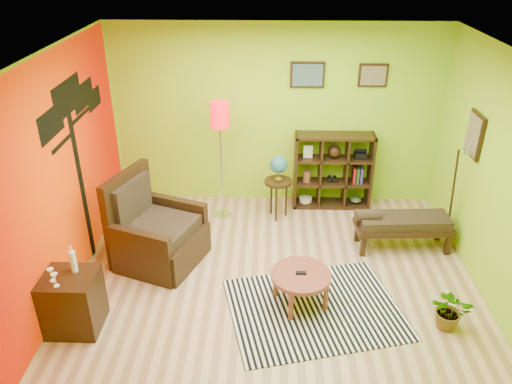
{
  "coord_description": "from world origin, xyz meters",
  "views": [
    {
      "loc": [
        -0.09,
        -5.01,
        3.9
      ],
      "look_at": [
        -0.25,
        0.43,
        1.05
      ],
      "focal_mm": 35.0,
      "sensor_mm": 36.0,
      "label": 1
    }
  ],
  "objects_px": {
    "coffee_table": "(301,278)",
    "globe_table": "(279,172)",
    "armchair": "(155,235)",
    "cube_shelf": "(334,171)",
    "side_cabinet": "(73,302)",
    "potted_plant": "(450,314)",
    "bench": "(401,223)",
    "floor_lamp": "(220,125)"
  },
  "relations": [
    {
      "from": "coffee_table",
      "to": "floor_lamp",
      "type": "distance_m",
      "value": 2.55
    },
    {
      "from": "coffee_table",
      "to": "cube_shelf",
      "type": "bearing_deg",
      "value": 75.54
    },
    {
      "from": "globe_table",
      "to": "bench",
      "type": "distance_m",
      "value": 1.88
    },
    {
      "from": "bench",
      "to": "armchair",
      "type": "bearing_deg",
      "value": -173.55
    },
    {
      "from": "armchair",
      "to": "floor_lamp",
      "type": "bearing_deg",
      "value": 56.38
    },
    {
      "from": "coffee_table",
      "to": "bench",
      "type": "height_order",
      "value": "bench"
    },
    {
      "from": "cube_shelf",
      "to": "bench",
      "type": "bearing_deg",
      "value": -56.15
    },
    {
      "from": "side_cabinet",
      "to": "cube_shelf",
      "type": "height_order",
      "value": "cube_shelf"
    },
    {
      "from": "coffee_table",
      "to": "armchair",
      "type": "xyz_separation_m",
      "value": [
        -1.87,
        0.85,
        -0.0
      ]
    },
    {
      "from": "cube_shelf",
      "to": "bench",
      "type": "distance_m",
      "value": 1.45
    },
    {
      "from": "globe_table",
      "to": "cube_shelf",
      "type": "relative_size",
      "value": 0.84
    },
    {
      "from": "armchair",
      "to": "bench",
      "type": "height_order",
      "value": "armchair"
    },
    {
      "from": "side_cabinet",
      "to": "cube_shelf",
      "type": "relative_size",
      "value": 0.83
    },
    {
      "from": "floor_lamp",
      "to": "coffee_table",
      "type": "bearing_deg",
      "value": -61.87
    },
    {
      "from": "armchair",
      "to": "cube_shelf",
      "type": "xyz_separation_m",
      "value": [
        2.49,
        1.56,
        0.23
      ]
    },
    {
      "from": "bench",
      "to": "potted_plant",
      "type": "distance_m",
      "value": 1.6
    },
    {
      "from": "side_cabinet",
      "to": "potted_plant",
      "type": "bearing_deg",
      "value": 1.48
    },
    {
      "from": "coffee_table",
      "to": "potted_plant",
      "type": "bearing_deg",
      "value": -12.18
    },
    {
      "from": "side_cabinet",
      "to": "bench",
      "type": "bearing_deg",
      "value": 23.22
    },
    {
      "from": "potted_plant",
      "to": "side_cabinet",
      "type": "bearing_deg",
      "value": -178.52
    },
    {
      "from": "side_cabinet",
      "to": "cube_shelf",
      "type": "bearing_deg",
      "value": 42.66
    },
    {
      "from": "globe_table",
      "to": "armchair",
      "type": "bearing_deg",
      "value": -144.32
    },
    {
      "from": "armchair",
      "to": "globe_table",
      "type": "height_order",
      "value": "armchair"
    },
    {
      "from": "globe_table",
      "to": "side_cabinet",
      "type": "bearing_deg",
      "value": -132.29
    },
    {
      "from": "coffee_table",
      "to": "bench",
      "type": "relative_size",
      "value": 0.52
    },
    {
      "from": "coffee_table",
      "to": "globe_table",
      "type": "relative_size",
      "value": 0.69
    },
    {
      "from": "floor_lamp",
      "to": "globe_table",
      "type": "bearing_deg",
      "value": -0.71
    },
    {
      "from": "cube_shelf",
      "to": "globe_table",
      "type": "bearing_deg",
      "value": -155.35
    },
    {
      "from": "coffee_table",
      "to": "globe_table",
      "type": "xyz_separation_m",
      "value": [
        -0.24,
        2.02,
        0.39
      ]
    },
    {
      "from": "bench",
      "to": "potted_plant",
      "type": "xyz_separation_m",
      "value": [
        0.2,
        -1.57,
        -0.2
      ]
    },
    {
      "from": "potted_plant",
      "to": "armchair",
      "type": "bearing_deg",
      "value": 160.99
    },
    {
      "from": "coffee_table",
      "to": "side_cabinet",
      "type": "bearing_deg",
      "value": -169.62
    },
    {
      "from": "coffee_table",
      "to": "globe_table",
      "type": "bearing_deg",
      "value": 96.85
    },
    {
      "from": "floor_lamp",
      "to": "globe_table",
      "type": "distance_m",
      "value": 1.1
    },
    {
      "from": "side_cabinet",
      "to": "bench",
      "type": "distance_m",
      "value": 4.26
    },
    {
      "from": "coffee_table",
      "to": "potted_plant",
      "type": "height_order",
      "value": "coffee_table"
    },
    {
      "from": "globe_table",
      "to": "potted_plant",
      "type": "bearing_deg",
      "value": -51.79
    },
    {
      "from": "floor_lamp",
      "to": "side_cabinet",
      "type": "bearing_deg",
      "value": -119.55
    },
    {
      "from": "globe_table",
      "to": "coffee_table",
      "type": "bearing_deg",
      "value": -83.15
    },
    {
      "from": "globe_table",
      "to": "potted_plant",
      "type": "height_order",
      "value": "globe_table"
    },
    {
      "from": "floor_lamp",
      "to": "bench",
      "type": "xyz_separation_m",
      "value": [
        2.51,
        -0.8,
        -1.08
      ]
    },
    {
      "from": "armchair",
      "to": "bench",
      "type": "xyz_separation_m",
      "value": [
        3.29,
        0.37,
        0.02
      ]
    }
  ]
}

